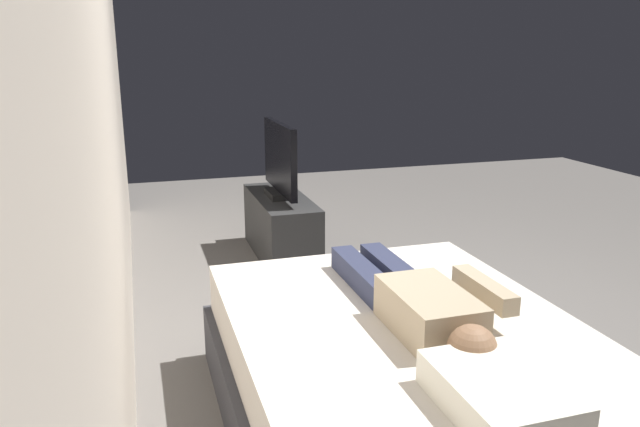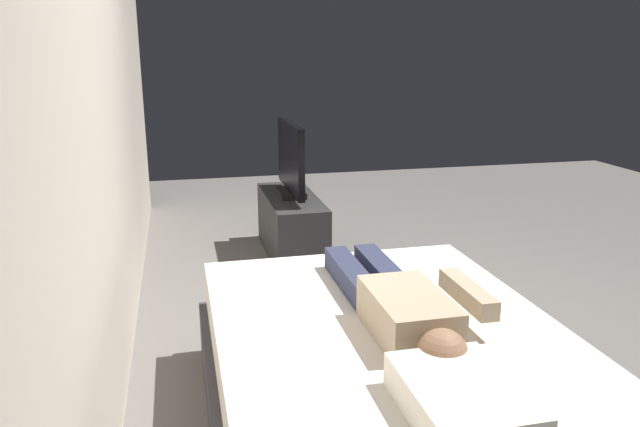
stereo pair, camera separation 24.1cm
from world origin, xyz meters
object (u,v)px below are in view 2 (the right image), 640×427
bed (387,385)px  person (400,304)px  pillow (461,400)px  tv_stand (291,226)px  tv (291,161)px  remote (471,297)px

bed → person: (0.03, -0.06, 0.36)m
pillow → tv_stand: bearing=-1.0°
tv_stand → tv: tv is taller
remote → tv: (2.32, 0.41, 0.24)m
remote → person: bearing=110.5°
person → tv: 2.48m
pillow → person: person is taller
bed → remote: bearing=-68.6°
person → tv: size_ratio=1.43×
bed → tv: bearing=-1.2°
bed → person: 0.36m
remote → bed: bearing=111.4°
remote → pillow: bearing=151.4°
bed → tv: (2.50, -0.05, 0.52)m
bed → tv: 2.55m
pillow → remote: bearing=-28.6°
bed → pillow: bearing=180.0°
bed → remote: 0.57m
bed → pillow: 0.74m
pillow → remote: size_ratio=3.20×
pillow → remote: 0.96m
tv_stand → tv: 0.53m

